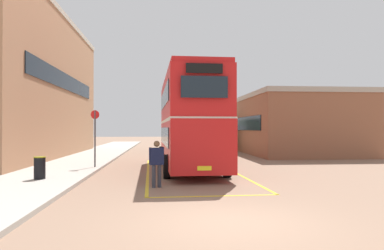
# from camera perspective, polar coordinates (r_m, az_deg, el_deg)

# --- Properties ---
(ground_plane) EXTENTS (135.60, 135.60, 0.00)m
(ground_plane) POSITION_cam_1_polar(r_m,az_deg,el_deg) (22.45, -1.11, -5.87)
(ground_plane) COLOR #846651
(sidewalk_left) EXTENTS (4.00, 57.60, 0.14)m
(sidewalk_left) POSITION_cam_1_polar(r_m,az_deg,el_deg) (25.29, -16.41, -5.09)
(sidewalk_left) COLOR #A39E93
(sidewalk_left) RESTS_ON ground
(brick_building_left) EXTENTS (5.22, 20.35, 10.04)m
(brick_building_left) POSITION_cam_1_polar(r_m,az_deg,el_deg) (27.40, -24.56, 5.67)
(brick_building_left) COLOR #AD7A56
(brick_building_left) RESTS_ON ground
(depot_building_right) EXTENTS (8.16, 13.42, 4.87)m
(depot_building_right) POSITION_cam_1_polar(r_m,az_deg,el_deg) (31.58, 15.46, 0.13)
(depot_building_right) COLOR brown
(depot_building_right) RESTS_ON ground
(double_decker_bus) EXTENTS (3.07, 10.81, 4.75)m
(double_decker_bus) POSITION_cam_1_polar(r_m,az_deg,el_deg) (18.38, -0.53, 0.80)
(double_decker_bus) COLOR black
(double_decker_bus) RESTS_ON ground
(single_deck_bus) EXTENTS (3.63, 9.52, 3.02)m
(single_deck_bus) POSITION_cam_1_polar(r_m,az_deg,el_deg) (36.92, 1.68, -1.23)
(single_deck_bus) COLOR black
(single_deck_bus) RESTS_ON ground
(pedestrian_boarding) EXTENTS (0.53, 0.36, 1.65)m
(pedestrian_boarding) POSITION_cam_1_polar(r_m,az_deg,el_deg) (12.74, -5.66, -5.66)
(pedestrian_boarding) COLOR #2D2D38
(pedestrian_boarding) RESTS_ON ground
(litter_bin) EXTENTS (0.45, 0.45, 0.86)m
(litter_bin) POSITION_cam_1_polar(r_m,az_deg,el_deg) (15.02, -23.07, -6.27)
(litter_bin) COLOR black
(litter_bin) RESTS_ON sidewalk_left
(bus_stop_sign) EXTENTS (0.44, 0.11, 2.86)m
(bus_stop_sign) POSITION_cam_1_polar(r_m,az_deg,el_deg) (18.72, -15.18, -1.24)
(bus_stop_sign) COLOR #4C4C51
(bus_stop_sign) RESTS_ON sidewalk_left
(bay_marking_yellow) EXTENTS (4.58, 12.86, 0.01)m
(bay_marking_yellow) POSITION_cam_1_polar(r_m,az_deg,el_deg) (16.54, 0.10, -7.76)
(bay_marking_yellow) COLOR gold
(bay_marking_yellow) RESTS_ON ground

